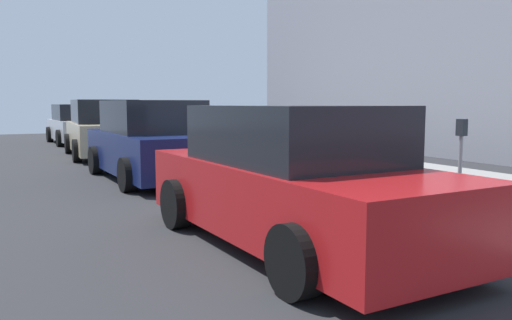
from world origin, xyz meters
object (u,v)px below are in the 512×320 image
suitcase_teal_0 (374,177)px  suitcase_olive_6 (284,164)px  suitcase_maroon_2 (340,169)px  parked_car_beige_2 (104,130)px  suitcase_navy_3 (327,170)px  parked_car_silver_3 (77,125)px  suitcase_red_5 (299,165)px  bollard_post (250,153)px  suitcase_black_4 (309,165)px  parking_meter (461,153)px  fire_hydrant (269,153)px  parked_car_navy_1 (152,143)px  parked_car_red_0 (293,180)px  suitcase_silver_1 (357,177)px

suitcase_teal_0 → suitcase_olive_6: 2.78m
suitcase_maroon_2 → parked_car_beige_2: parked_car_beige_2 is taller
suitcase_navy_3 → parked_car_silver_3: 14.50m
suitcase_red_5 → bollard_post: 1.75m
suitcase_black_4 → suitcase_red_5: bearing=-5.7°
bollard_post → parked_car_beige_2: parked_car_beige_2 is taller
parking_meter → fire_hydrant: bearing=3.0°
parking_meter → parked_car_silver_3: (17.06, 2.45, -0.23)m
parked_car_beige_2 → bollard_post: bearing=-160.8°
suitcase_red_5 → parked_car_navy_1: (2.31, 2.24, 0.36)m
suitcase_teal_0 → suitcase_black_4: (1.89, -0.05, -0.01)m
suitcase_black_4 → parked_car_silver_3: size_ratio=0.20×
suitcase_red_5 → bollard_post: suitcase_red_5 is taller
suitcase_teal_0 → parked_car_beige_2: 10.21m
suitcase_black_4 → bollard_post: 2.19m
suitcase_black_4 → suitcase_teal_0: bearing=178.4°
suitcase_maroon_2 → fire_hydrant: suitcase_maroon_2 is taller
parked_car_navy_1 → suitcase_red_5: bearing=-135.9°
parked_car_red_0 → parked_car_navy_1: size_ratio=1.01×
parked_car_beige_2 → parked_car_silver_3: 5.75m
suitcase_silver_1 → bollard_post: bearing=2.5°
suitcase_navy_3 → parked_car_beige_2: size_ratio=0.18×
fire_hydrant → suitcase_black_4: bearing=179.8°
suitcase_black_4 → parked_car_red_0: bearing=144.2°
suitcase_olive_6 → parked_car_navy_1: parked_car_navy_1 is taller
suitcase_red_5 → parking_meter: size_ratio=0.65×
bollard_post → parking_meter: (-5.41, -0.40, 0.44)m
suitcase_maroon_2 → suitcase_olive_6: size_ratio=1.20×
suitcase_black_4 → parked_car_navy_1: bearing=38.5°
bollard_post → parking_meter: parking_meter is taller
suitcase_black_4 → parked_car_beige_2: 8.38m
suitcase_navy_3 → parked_car_red_0: 3.42m
suitcase_teal_0 → parked_car_silver_3: 15.87m
suitcase_black_4 → parking_meter: (-3.23, -0.25, 0.48)m
suitcase_maroon_2 → parked_car_red_0: 3.03m
suitcase_maroon_2 → fire_hydrant: bearing=-0.2°
suitcase_red_5 → parked_car_navy_1: bearing=44.1°
parked_car_red_0 → parked_car_silver_3: 16.87m
bollard_post → parked_car_navy_1: parked_car_navy_1 is taller
suitcase_red_5 → parked_car_beige_2: 7.97m
suitcase_olive_6 → parked_car_red_0: (-3.93, 2.16, 0.33)m
suitcase_black_4 → parked_car_red_0: parked_car_red_0 is taller
suitcase_black_4 → suitcase_olive_6: size_ratio=1.11×
suitcase_red_5 → bollard_post: bearing=6.2°
suitcase_maroon_2 → suitcase_teal_0: bearing=177.1°
suitcase_teal_0 → suitcase_red_5: 2.34m
bollard_post → parked_car_beige_2: (5.89, 2.05, 0.28)m
suitcase_black_4 → parking_meter: bearing=-175.5°
suitcase_navy_3 → suitcase_olive_6: suitcase_navy_3 is taller
parking_meter → parked_car_beige_2: parked_car_beige_2 is taller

